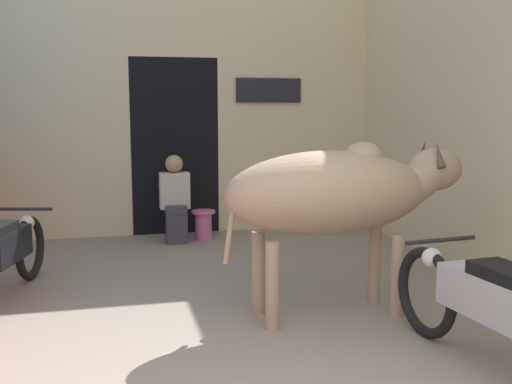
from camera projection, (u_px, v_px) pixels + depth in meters
The scene contains 7 objects.
wall_back_with_doorway at pixel (175, 107), 8.23m from camera, with size 5.41×0.93×3.99m.
wall_right_with_door at pixel (493, 82), 5.89m from camera, with size 0.22×5.58×3.99m.
cow at pixel (339, 193), 4.91m from camera, with size 2.12×0.79×1.46m.
motorcycle_near at pixel (490, 306), 3.86m from camera, with size 0.58×2.04×0.80m.
motorcycle_far at pixel (2, 253), 5.35m from camera, with size 0.68×1.88×0.76m.
shopkeeper_seated at pixel (175, 196), 7.64m from camera, with size 0.38×0.34×1.12m.
plastic_stool at pixel (203, 224), 7.85m from camera, with size 0.31×0.31×0.38m.
Camera 1 is at (-0.90, -2.51, 1.74)m, focal length 42.00 mm.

